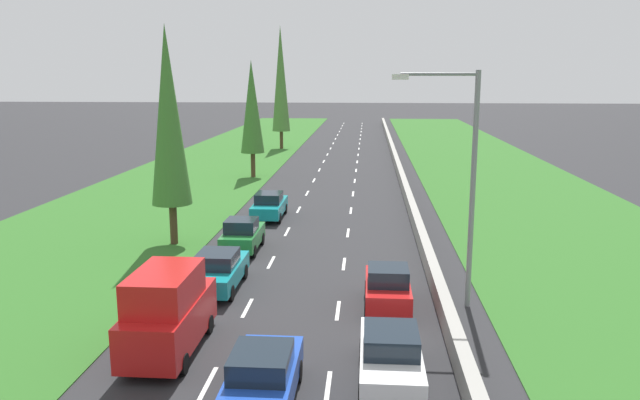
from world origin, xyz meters
TOP-DOWN VIEW (x-y plane):
  - ground_plane at (0.00, 60.00)m, footprint 300.00×300.00m
  - grass_verge_left at (-12.65, 60.00)m, footprint 14.00×140.00m
  - grass_verge_right at (14.35, 60.00)m, footprint 14.00×140.00m
  - median_barrier at (5.70, 60.00)m, footprint 0.44×120.00m
  - lane_markings at (0.00, 60.00)m, footprint 3.64×116.00m
  - white_sedan_right_lane at (3.54, 15.56)m, footprint 1.82×4.50m
  - red_van_left_lane at (-3.51, 16.95)m, footprint 1.96×4.90m
  - blue_sedan_centre_lane at (0.05, 13.89)m, footprint 1.82×4.50m
  - teal_sedan_left_lane at (-3.36, 23.08)m, footprint 1.82×4.50m
  - red_hatchback_right_lane at (3.63, 21.41)m, footprint 1.74×3.90m
  - green_hatchback_left_lane at (-3.50, 28.86)m, footprint 1.74×3.90m
  - teal_sedan_left_lane_fifth at (-3.30, 36.39)m, footprint 1.82×4.50m
  - poplar_tree_second at (-7.39, 29.89)m, footprint 2.08×2.08m
  - poplar_tree_third at (-7.24, 52.26)m, footprint 2.05×2.05m
  - poplar_tree_fourth at (-7.75, 74.22)m, footprint 2.17×2.17m
  - street_light_mast at (6.39, 21.85)m, footprint 3.20×0.28m

SIDE VIEW (x-z plane):
  - ground_plane at x=0.00m, z-range 0.00..0.00m
  - lane_markings at x=0.00m, z-range 0.00..0.01m
  - grass_verge_left at x=-12.65m, z-range 0.00..0.04m
  - grass_verge_right at x=14.35m, z-range 0.00..0.04m
  - median_barrier at x=5.70m, z-range 0.00..0.85m
  - white_sedan_right_lane at x=3.54m, z-range -0.01..1.63m
  - blue_sedan_centre_lane at x=0.05m, z-range -0.01..1.63m
  - teal_sedan_left_lane at x=-3.36m, z-range -0.01..1.63m
  - teal_sedan_left_lane_fifth at x=-3.30m, z-range -0.01..1.63m
  - red_hatchback_right_lane at x=3.63m, z-range -0.02..1.70m
  - green_hatchback_left_lane at x=-3.50m, z-range -0.02..1.70m
  - red_van_left_lane at x=-3.51m, z-range -0.01..2.81m
  - street_light_mast at x=6.39m, z-range 0.73..9.73m
  - poplar_tree_third at x=-7.24m, z-range 1.05..11.24m
  - poplar_tree_second at x=-7.39m, z-range 1.05..12.45m
  - poplar_tree_fourth at x=-7.75m, z-range 1.05..15.79m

